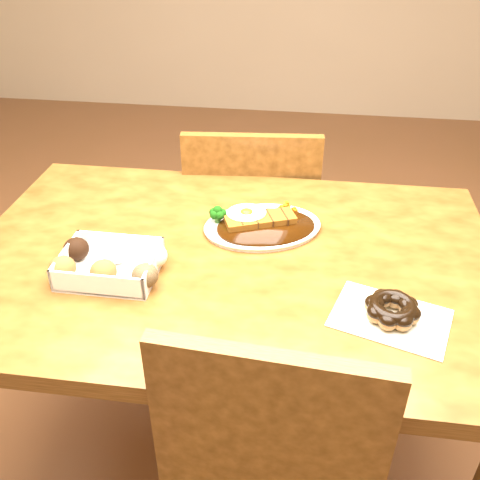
# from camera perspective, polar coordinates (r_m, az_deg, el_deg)

# --- Properties ---
(ground) EXTENTS (6.00, 6.00, 0.00)m
(ground) POSITION_cam_1_polar(r_m,az_deg,el_deg) (1.75, -0.79, -22.11)
(ground) COLOR brown
(ground) RESTS_ON ground
(table) EXTENTS (1.20, 0.80, 0.75)m
(table) POSITION_cam_1_polar(r_m,az_deg,el_deg) (1.27, -1.02, -5.27)
(table) COLOR #45280D
(table) RESTS_ON ground
(chair_far) EXTENTS (0.46, 0.46, 0.87)m
(chair_far) POSITION_cam_1_polar(r_m,az_deg,el_deg) (1.80, 1.25, 1.08)
(chair_far) COLOR #45280D
(chair_far) RESTS_ON ground
(katsu_curry_plate) EXTENTS (0.32, 0.27, 0.06)m
(katsu_curry_plate) POSITION_cam_1_polar(r_m,az_deg,el_deg) (1.29, 2.17, 1.73)
(katsu_curry_plate) COLOR white
(katsu_curry_plate) RESTS_ON table
(donut_box) EXTENTS (0.23, 0.16, 0.06)m
(donut_box) POSITION_cam_1_polar(r_m,az_deg,el_deg) (1.17, -13.74, -2.40)
(donut_box) COLOR white
(donut_box) RESTS_ON table
(pon_de_ring) EXTENTS (0.25, 0.21, 0.04)m
(pon_de_ring) POSITION_cam_1_polar(r_m,az_deg,el_deg) (1.07, 15.91, -7.21)
(pon_de_ring) COLOR silver
(pon_de_ring) RESTS_ON table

